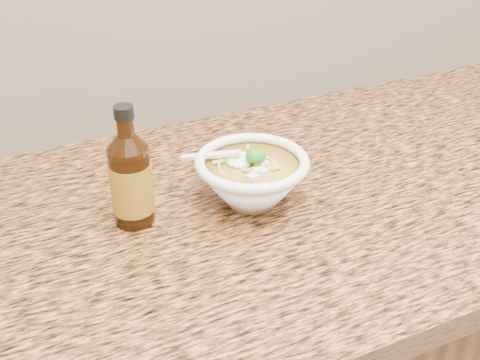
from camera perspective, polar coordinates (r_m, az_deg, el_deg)
name	(u,v)px	position (r m, az deg, el deg)	size (l,w,h in m)	color
counter_slab	(312,193)	(1.00, 6.86, -1.22)	(4.00, 0.68, 0.04)	#A46B3C
soup_bowl	(252,179)	(0.91, 1.13, 0.05)	(0.18, 0.17, 0.10)	white
hot_sauce_bottle	(131,180)	(0.86, -10.29, -0.02)	(0.07, 0.07, 0.18)	#381B07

